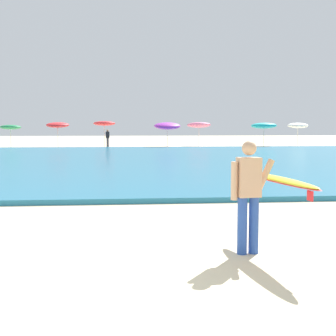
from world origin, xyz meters
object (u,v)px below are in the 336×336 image
object	(u,v)px
beach_umbrella_0	(10,127)
beach_umbrella_3	(167,126)
surfer_with_board	(263,187)
beach_umbrella_1	(58,125)
beach_umbrella_5	(264,126)
beach_umbrella_4	(199,125)
beach_umbrella_2	(104,123)
beach_umbrella_6	(298,126)
beachgoer_near_row_left	(108,138)

from	to	relation	value
beach_umbrella_0	beach_umbrella_3	xyz separation A→B (m)	(13.64, -1.94, 0.11)
surfer_with_board	beach_umbrella_0	size ratio (longest dim) A/B	1.20
beach_umbrella_1	beach_umbrella_5	bearing A→B (deg)	-3.85
beach_umbrella_4	beach_umbrella_5	xyz separation A→B (m)	(5.31, -2.92, -0.06)
beach_umbrella_2	beach_umbrella_6	bearing A→B (deg)	2.08
beach_umbrella_6	beachgoer_near_row_left	size ratio (longest dim) A/B	1.39
surfer_with_board	beach_umbrella_2	bearing A→B (deg)	96.30
beach_umbrella_2	beachgoer_near_row_left	world-z (taller)	beach_umbrella_2
surfer_with_board	beach_umbrella_5	distance (m)	35.06
beachgoer_near_row_left	beach_umbrella_0	bearing A→B (deg)	171.72
beach_umbrella_4	beach_umbrella_2	bearing A→B (deg)	-175.53
beach_umbrella_0	beach_umbrella_5	xyz separation A→B (m)	(22.16, -1.92, 0.13)
beach_umbrella_4	beach_umbrella_6	size ratio (longest dim) A/B	1.05
beach_umbrella_5	beach_umbrella_3	bearing A→B (deg)	-179.86
surfer_with_board	beach_umbrella_4	size ratio (longest dim) A/B	1.05
beach_umbrella_1	beach_umbrella_4	xyz separation A→B (m)	(12.69, 1.71, 0.00)
beach_umbrella_3	beachgoer_near_row_left	bearing A→B (deg)	172.23
beach_umbrella_1	beach_umbrella_3	distance (m)	9.55
beach_umbrella_1	beach_umbrella_6	bearing A→B (deg)	4.37
beach_umbrella_0	beach_umbrella_6	xyz separation A→B (m)	(26.33, 0.99, 0.14)
beach_umbrella_3	beach_umbrella_4	xyz separation A→B (m)	(3.21, 2.94, 0.09)
beach_umbrella_1	beach_umbrella_5	world-z (taller)	beach_umbrella_1
beach_umbrella_1	beachgoer_near_row_left	distance (m)	4.50
beach_umbrella_2	beach_umbrella_6	size ratio (longest dim) A/B	1.06
beach_umbrella_0	beach_umbrella_4	bearing A→B (deg)	3.42
beach_umbrella_1	beach_umbrella_2	distance (m)	4.12
beach_umbrella_5	beach_umbrella_1	bearing A→B (deg)	176.15
beach_umbrella_0	beach_umbrella_2	world-z (taller)	beach_umbrella_2
surfer_with_board	beach_umbrella_1	size ratio (longest dim) A/B	1.07
beach_umbrella_0	beach_umbrella_1	size ratio (longest dim) A/B	0.89
beach_umbrella_3	beach_umbrella_4	size ratio (longest dim) A/B	1.00
beach_umbrella_4	beach_umbrella_5	world-z (taller)	beach_umbrella_4
surfer_with_board	beach_umbrella_3	world-z (taller)	beach_umbrella_3
beach_umbrella_3	beach_umbrella_6	size ratio (longest dim) A/B	1.05
surfer_with_board	beach_umbrella_2	size ratio (longest dim) A/B	1.03
beach_umbrella_1	beach_umbrella_0	bearing A→B (deg)	170.39
beach_umbrella_1	beach_umbrella_3	world-z (taller)	beach_umbrella_3
beach_umbrella_0	surfer_with_board	bearing A→B (deg)	-71.16
beach_umbrella_0	beach_umbrella_5	world-z (taller)	beach_umbrella_5
beach_umbrella_5	beach_umbrella_6	bearing A→B (deg)	34.88
beach_umbrella_1	beach_umbrella_3	size ratio (longest dim) A/B	0.98
surfer_with_board	beach_umbrella_5	xyz separation A→B (m)	(10.05, 33.58, 0.87)
beach_umbrella_1	beach_umbrella_3	bearing A→B (deg)	-7.41
surfer_with_board	beach_umbrella_4	distance (m)	36.82
beach_umbrella_1	beach_umbrella_2	bearing A→B (deg)	14.53
beach_umbrella_0	beach_umbrella_1	xyz separation A→B (m)	(4.17, -0.71, 0.19)
surfer_with_board	beachgoer_near_row_left	xyz separation A→B (m)	(-3.62, 34.26, -0.18)
surfer_with_board	beach_umbrella_4	world-z (taller)	beach_umbrella_4
beach_umbrella_2	beachgoer_near_row_left	distance (m)	2.03
beach_umbrella_4	beachgoer_near_row_left	distance (m)	8.73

